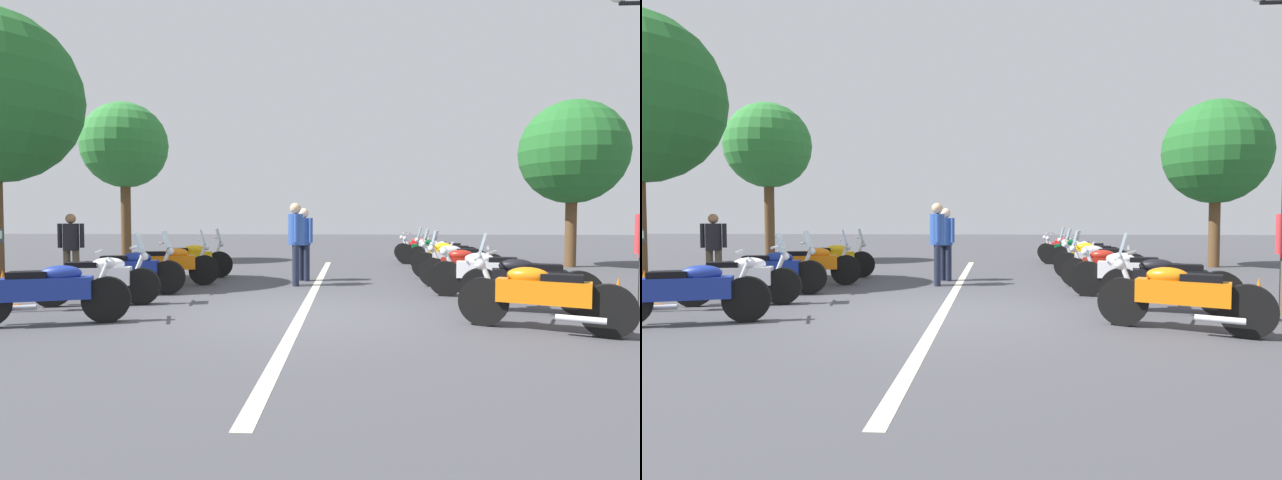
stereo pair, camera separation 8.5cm
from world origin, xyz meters
TOP-DOWN VIEW (x-y plane):
  - ground_plane at (0.00, 0.00)m, footprint 80.00×80.00m
  - lane_centre_stripe at (2.47, 0.00)m, footprint 13.32×0.16m
  - motorcycle_left_row_0 at (-0.96, 3.34)m, footprint 0.93×2.06m
  - motorcycle_left_row_1 at (0.56, 3.42)m, footprint 0.73×2.00m
  - motorcycle_left_row_2 at (1.75, 3.45)m, footprint 0.68×2.12m
  - motorcycle_left_row_3 at (3.05, 3.16)m, footprint 0.89×2.13m
  - motorcycle_left_row_4 at (4.40, 3.18)m, footprint 0.99×2.09m
  - motorcycle_right_row_0 at (-0.92, -3.17)m, footprint 1.08×1.97m
  - motorcycle_right_row_1 at (0.37, -3.43)m, footprint 0.85×2.03m
  - motorcycle_right_row_2 at (1.81, -3.25)m, footprint 0.85×2.16m
  - motorcycle_right_row_3 at (3.06, -3.17)m, footprint 0.96×2.03m
  - motorcycle_right_row_4 at (4.58, -3.25)m, footprint 0.90×2.13m
  - motorcycle_right_row_5 at (5.84, -3.31)m, footprint 0.92×1.96m
  - motorcycle_right_row_6 at (7.26, -3.42)m, footprint 0.83×2.08m
  - motorcycle_right_row_7 at (8.49, -3.23)m, footprint 0.89×2.13m
  - motorcycle_right_row_8 at (9.84, -3.22)m, footprint 1.02×1.98m
  - traffic_cone_0 at (0.30, 4.90)m, footprint 0.36×0.36m
  - traffic_cone_1 at (-0.18, -4.51)m, footprint 0.36×0.36m
  - bystander_0 at (4.14, 0.35)m, footprint 0.36×0.44m
  - bystander_1 at (2.88, 5.23)m, footprint 0.32×0.52m
  - bystander_3 at (3.27, 0.45)m, footprint 0.52×0.32m
  - roadside_tree_1 at (8.76, 6.72)m, footprint 2.79×2.79m
  - roadside_tree_2 at (8.02, -7.34)m, footprint 3.07×3.07m

SIDE VIEW (x-z plane):
  - ground_plane at x=0.00m, z-range 0.00..0.00m
  - lane_centre_stripe at x=2.47m, z-range 0.00..0.01m
  - traffic_cone_0 at x=0.30m, z-range -0.02..0.60m
  - traffic_cone_1 at x=-0.18m, z-range -0.02..0.60m
  - motorcycle_right_row_8 at x=9.84m, z-range -0.04..0.94m
  - motorcycle_left_row_0 at x=-0.96m, z-range -0.04..0.96m
  - motorcycle_right_row_7 at x=8.49m, z-range -0.04..0.96m
  - motorcycle_right_row_5 at x=5.84m, z-range -0.04..0.96m
  - motorcycle_right_row_3 at x=3.06m, z-range -0.14..1.06m
  - motorcycle_right_row_0 at x=-0.92m, z-range -0.04..0.96m
  - motorcycle_left_row_1 at x=0.56m, z-range -0.14..1.06m
  - motorcycle_right_row_2 at x=1.81m, z-range -0.04..0.97m
  - motorcycle_right_row_4 at x=4.58m, z-range -0.14..1.07m
  - motorcycle_right_row_6 at x=7.26m, z-range -0.14..1.08m
  - motorcycle_left_row_4 at x=4.40m, z-range -0.14..1.08m
  - motorcycle_left_row_2 at x=1.75m, z-range -0.14..1.08m
  - motorcycle_left_row_3 at x=3.05m, z-range -0.14..1.08m
  - motorcycle_right_row_1 at x=0.37m, z-range -0.14..1.09m
  - bystander_1 at x=2.88m, z-range 0.13..1.68m
  - bystander_0 at x=4.14m, z-range 0.15..1.84m
  - bystander_3 at x=3.27m, z-range 0.16..1.95m
  - roadside_tree_2 at x=8.02m, z-range 0.93..5.91m
  - roadside_tree_1 at x=8.76m, z-range 1.21..6.49m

